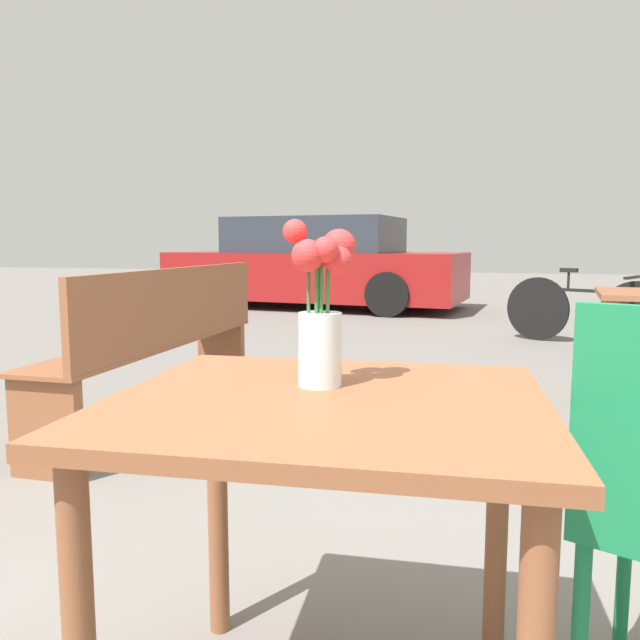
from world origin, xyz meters
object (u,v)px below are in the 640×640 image
flower_vase (321,312)px  bicycle (585,310)px  parked_car (316,265)px  table_front (328,456)px  bench_near (167,336)px

flower_vase → bicycle: (1.26, 5.23, -0.51)m
flower_vase → parked_car: size_ratio=0.07×
bicycle → parked_car: 4.44m
bicycle → parked_car: bearing=140.8°
table_front → flower_vase: size_ratio=2.54×
parked_car → table_front: bearing=-74.8°
bench_near → bicycle: bearing=52.0°
table_front → bicycle: bicycle is taller
table_front → parked_car: parked_car is taller
flower_vase → parked_car: 8.32m
table_front → parked_car: (-2.21, 8.11, 0.06)m
table_front → flower_vase: (-0.03, 0.08, 0.26)m
flower_vase → bicycle: size_ratio=0.23×
flower_vase → bench_near: (-1.36, 1.87, -0.37)m
table_front → flower_vase: flower_vase is taller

